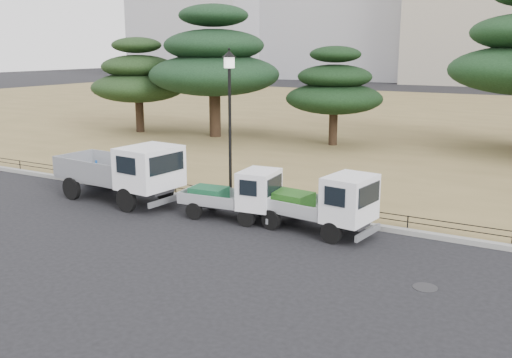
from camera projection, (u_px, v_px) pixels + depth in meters
The scene contains 13 objects.
ground at pixel (225, 232), 17.85m from camera, with size 220.00×220.00×0.00m, color black.
lawn at pixel (440, 122), 43.76m from camera, with size 120.00×56.00×0.15m, color olive.
curb at pixel (264, 209), 20.03m from camera, with size 120.00×0.25×0.16m, color gray.
truck_large at pixel (124, 169), 21.10m from camera, with size 5.21×2.43×2.21m.
truck_kei_front at pixel (237, 194), 19.00m from camera, with size 3.39×1.69×1.74m.
truck_kei_rear at pixel (323, 203), 17.58m from camera, with size 3.86×2.02×1.93m.
street_lamp at pixel (230, 101), 20.22m from camera, with size 0.48×0.48×5.39m.
pipe_fence at pixel (266, 199), 20.08m from camera, with size 38.00×0.04×0.40m.
tarp_pile at pixel (104, 172), 23.90m from camera, with size 1.79×1.58×0.99m.
manhole at pixel (425, 287), 13.70m from camera, with size 0.60×0.60×0.01m, color #2D2D30.
pine_west_far at pixel (138, 78), 37.23m from camera, with size 6.09×6.09×6.15m.
pine_west_near at pixel (214, 62), 34.97m from camera, with size 8.06×8.06×8.06m.
pine_center_left at pixel (334, 89), 32.19m from camera, with size 5.49×5.49×5.58m.
Camera 1 is at (9.26, -14.31, 5.63)m, focal length 40.00 mm.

